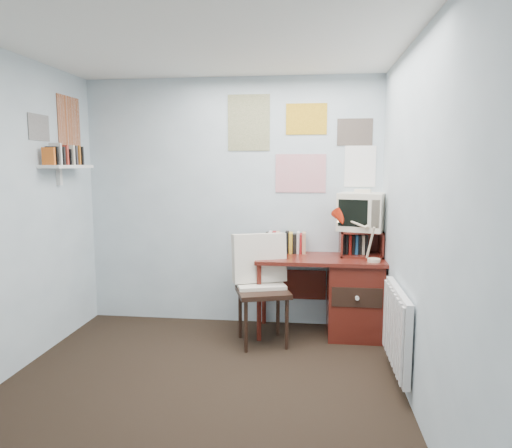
{
  "coord_description": "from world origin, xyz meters",
  "views": [
    {
      "loc": [
        0.79,
        -2.84,
        1.64
      ],
      "look_at": [
        0.34,
        1.01,
        1.13
      ],
      "focal_mm": 32.0,
      "sensor_mm": 36.0,
      "label": 1
    }
  ],
  "objects_px": {
    "desk": "(348,294)",
    "wall_shelf": "(67,167)",
    "tv_riser": "(361,243)",
    "radiator": "(397,328)",
    "desk_chair": "(263,292)",
    "desk_lamp": "(375,239)",
    "crt_tv": "(362,210)"
  },
  "relations": [
    {
      "from": "desk_chair",
      "to": "crt_tv",
      "type": "xyz_separation_m",
      "value": [
        0.92,
        0.44,
        0.72
      ]
    },
    {
      "from": "crt_tv",
      "to": "radiator",
      "type": "relative_size",
      "value": 0.52
    },
    {
      "from": "desk_lamp",
      "to": "crt_tv",
      "type": "xyz_separation_m",
      "value": [
        -0.08,
        0.29,
        0.24
      ]
    },
    {
      "from": "desk_chair",
      "to": "radiator",
      "type": "relative_size",
      "value": 1.21
    },
    {
      "from": "desk_chair",
      "to": "wall_shelf",
      "type": "xyz_separation_m",
      "value": [
        -1.78,
        -0.07,
        1.13
      ]
    },
    {
      "from": "desk_chair",
      "to": "crt_tv",
      "type": "relative_size",
      "value": 2.34
    },
    {
      "from": "desk_chair",
      "to": "tv_riser",
      "type": "xyz_separation_m",
      "value": [
        0.91,
        0.42,
        0.4
      ]
    },
    {
      "from": "tv_riser",
      "to": "desk_chair",
      "type": "bearing_deg",
      "value": -155.46
    },
    {
      "from": "desk_lamp",
      "to": "crt_tv",
      "type": "height_order",
      "value": "crt_tv"
    },
    {
      "from": "wall_shelf",
      "to": "tv_riser",
      "type": "bearing_deg",
      "value": 10.32
    },
    {
      "from": "crt_tv",
      "to": "radiator",
      "type": "distance_m",
      "value": 1.33
    },
    {
      "from": "wall_shelf",
      "to": "desk_chair",
      "type": "bearing_deg",
      "value": 2.41
    },
    {
      "from": "desk_lamp",
      "to": "radiator",
      "type": "relative_size",
      "value": 0.52
    },
    {
      "from": "tv_riser",
      "to": "wall_shelf",
      "type": "height_order",
      "value": "wall_shelf"
    },
    {
      "from": "desk",
      "to": "wall_shelf",
      "type": "bearing_deg",
      "value": -171.6
    },
    {
      "from": "desk",
      "to": "tv_riser",
      "type": "relative_size",
      "value": 3.0
    },
    {
      "from": "desk_lamp",
      "to": "crt_tv",
      "type": "distance_m",
      "value": 0.39
    },
    {
      "from": "desk_lamp",
      "to": "crt_tv",
      "type": "relative_size",
      "value": 1.01
    },
    {
      "from": "desk_chair",
      "to": "crt_tv",
      "type": "height_order",
      "value": "crt_tv"
    },
    {
      "from": "crt_tv",
      "to": "radiator",
      "type": "xyz_separation_m",
      "value": [
        0.16,
        -1.06,
        -0.79
      ]
    },
    {
      "from": "desk_chair",
      "to": "wall_shelf",
      "type": "distance_m",
      "value": 2.11
    },
    {
      "from": "desk",
      "to": "desk_lamp",
      "type": "xyz_separation_m",
      "value": [
        0.21,
        -0.16,
        0.56
      ]
    },
    {
      "from": "tv_riser",
      "to": "crt_tv",
      "type": "distance_m",
      "value": 0.32
    },
    {
      "from": "desk_chair",
      "to": "crt_tv",
      "type": "distance_m",
      "value": 1.24
    },
    {
      "from": "tv_riser",
      "to": "wall_shelf",
      "type": "xyz_separation_m",
      "value": [
        -2.69,
        -0.49,
        0.74
      ]
    },
    {
      "from": "desk",
      "to": "crt_tv",
      "type": "height_order",
      "value": "crt_tv"
    },
    {
      "from": "desk",
      "to": "radiator",
      "type": "xyz_separation_m",
      "value": [
        0.29,
        -0.93,
        0.01
      ]
    },
    {
      "from": "tv_riser",
      "to": "radiator",
      "type": "xyz_separation_m",
      "value": [
        0.17,
        -1.04,
        -0.47
      ]
    },
    {
      "from": "radiator",
      "to": "wall_shelf",
      "type": "height_order",
      "value": "wall_shelf"
    },
    {
      "from": "desk",
      "to": "radiator",
      "type": "distance_m",
      "value": 0.97
    },
    {
      "from": "crt_tv",
      "to": "wall_shelf",
      "type": "distance_m",
      "value": 2.78
    },
    {
      "from": "desk_lamp",
      "to": "wall_shelf",
      "type": "distance_m",
      "value": 2.86
    }
  ]
}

